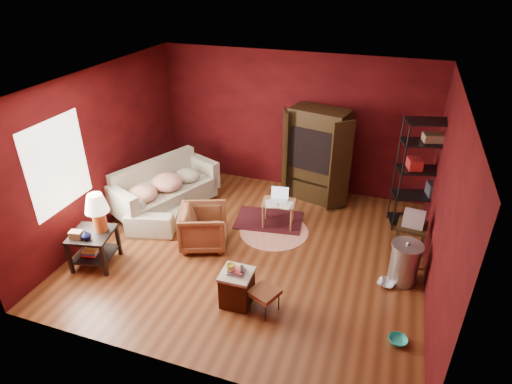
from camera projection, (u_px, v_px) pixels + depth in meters
room at (249, 175)px, 6.54m from camera, size 5.54×5.04×2.84m
sofa at (163, 190)px, 8.17m from camera, size 1.14×2.23×0.84m
armchair at (204, 225)px, 7.15m from camera, size 0.92×0.95×0.77m
pet_bowl_steel at (387, 279)px, 6.37m from camera, size 0.26×0.13×0.25m
pet_bowl_turquoise at (399, 336)px, 5.41m from camera, size 0.24×0.08×0.24m
vase at (86, 235)px, 6.43m from camera, size 0.19×0.20×0.15m
mug at (230, 267)px, 5.78m from camera, size 0.15×0.13×0.13m
side_table at (95, 224)px, 6.58m from camera, size 0.73×0.73×1.22m
sofa_cushions at (164, 189)px, 8.19m from camera, size 1.55×2.21×0.86m
hamper at (237, 287)px, 5.98m from camera, size 0.44×0.44×0.61m
footstool at (265, 293)px, 5.82m from camera, size 0.46×0.46×0.36m
rug_round at (274, 231)px, 7.68m from camera, size 1.55×1.55×0.01m
rug_oriental at (269, 220)px, 7.99m from camera, size 1.33×0.98×0.01m
laptop_desk at (279, 204)px, 7.65m from camera, size 0.63×0.53×0.72m
tv_armoire at (317, 154)px, 8.32m from camera, size 1.43×0.98×1.86m
wire_shelving at (427, 171)px, 7.34m from camera, size 1.06×0.66×2.01m
small_stand at (412, 225)px, 6.66m from camera, size 0.49×0.49×0.89m
trash_can at (404, 263)px, 6.35m from camera, size 0.52×0.52×0.72m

